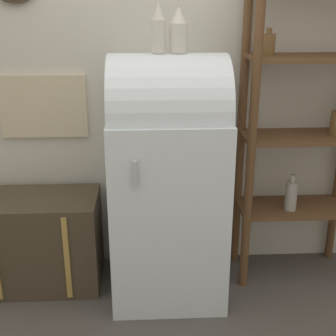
# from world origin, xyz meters

# --- Properties ---
(ground_plane) EXTENTS (12.00, 12.00, 0.00)m
(ground_plane) POSITION_xyz_m (0.00, 0.00, 0.00)
(ground_plane) COLOR #4C4742
(wall_back) EXTENTS (7.00, 0.09, 2.70)m
(wall_back) POSITION_xyz_m (-0.01, 0.57, 1.35)
(wall_back) COLOR beige
(wall_back) RESTS_ON ground_plane
(refrigerator) EXTENTS (0.63, 0.68, 1.39)m
(refrigerator) POSITION_xyz_m (-0.00, 0.23, 0.73)
(refrigerator) COLOR silver
(refrigerator) RESTS_ON ground_plane
(suitcase_trunk) EXTENTS (0.72, 0.42, 0.57)m
(suitcase_trunk) POSITION_xyz_m (-0.77, 0.30, 0.28)
(suitcase_trunk) COLOR #423828
(suitcase_trunk) RESTS_ON ground_plane
(shelf_unit) EXTENTS (0.70, 0.34, 1.81)m
(shelf_unit) POSITION_xyz_m (0.79, 0.36, 1.01)
(shelf_unit) COLOR brown
(shelf_unit) RESTS_ON ground_plane
(vase_left) EXTENTS (0.07, 0.07, 0.25)m
(vase_left) POSITION_xyz_m (-0.05, 0.23, 1.51)
(vase_left) COLOR beige
(vase_left) RESTS_ON refrigerator
(vase_center) EXTENTS (0.09, 0.09, 0.23)m
(vase_center) POSITION_xyz_m (0.06, 0.24, 1.50)
(vase_center) COLOR beige
(vase_center) RESTS_ON refrigerator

